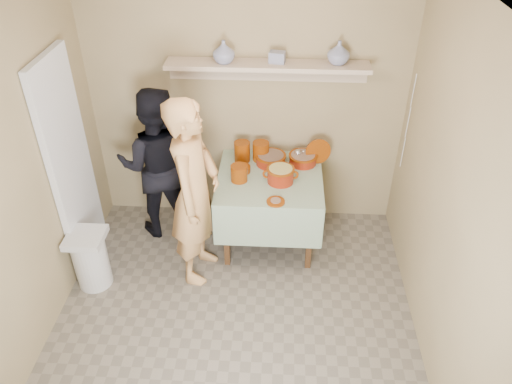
# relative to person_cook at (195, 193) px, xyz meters

# --- Properties ---
(ground) EXTENTS (3.50, 3.50, 0.00)m
(ground) POSITION_rel_person_cook_xyz_m (0.37, -0.81, -0.87)
(ground) COLOR #6E6456
(ground) RESTS_ON ground
(tile_panel) EXTENTS (0.06, 0.70, 2.00)m
(tile_panel) POSITION_rel_person_cook_xyz_m (-1.09, 0.14, 0.13)
(tile_panel) COLOR silver
(tile_panel) RESTS_ON ground
(plate_stack_a) EXTENTS (0.15, 0.15, 0.20)m
(plate_stack_a) POSITION_rel_person_cook_xyz_m (0.34, 0.73, -0.01)
(plate_stack_a) COLOR #6A2703
(plate_stack_a) RESTS_ON serving_table
(plate_stack_b) EXTENTS (0.16, 0.16, 0.19)m
(plate_stack_b) POSITION_rel_person_cook_xyz_m (0.52, 0.76, -0.02)
(plate_stack_b) COLOR #6A2703
(plate_stack_b) RESTS_ON serving_table
(bowl_stack) EXTENTS (0.15, 0.15, 0.15)m
(bowl_stack) POSITION_rel_person_cook_xyz_m (0.34, 0.38, -0.03)
(bowl_stack) COLOR #6A2703
(bowl_stack) RESTS_ON serving_table
(empty_bowl) EXTENTS (0.18, 0.18, 0.05)m
(empty_bowl) POSITION_rel_person_cook_xyz_m (0.35, 0.54, -0.09)
(empty_bowl) COLOR #6A2703
(empty_bowl) RESTS_ON serving_table
(propped_lid) EXTENTS (0.25, 0.11, 0.24)m
(propped_lid) POSITION_rel_person_cook_xyz_m (1.07, 0.74, 0.01)
(propped_lid) COLOR #6A2703
(propped_lid) RESTS_ON serving_table
(vase_right) EXTENTS (0.24, 0.24, 0.20)m
(vase_right) POSITION_rel_person_cook_xyz_m (1.18, 0.82, 0.95)
(vase_right) COLOR navy
(vase_right) RESTS_ON wall_shelf
(vase_left) EXTENTS (0.22, 0.22, 0.20)m
(vase_left) POSITION_rel_person_cook_xyz_m (0.19, 0.79, 0.95)
(vase_left) COLOR navy
(vase_left) RESTS_ON wall_shelf
(ceramic_box) EXTENTS (0.15, 0.12, 0.10)m
(ceramic_box) POSITION_rel_person_cook_xyz_m (0.66, 0.82, 0.90)
(ceramic_box) COLOR navy
(ceramic_box) RESTS_ON wall_shelf
(person_cook) EXTENTS (0.51, 0.69, 1.74)m
(person_cook) POSITION_rel_person_cook_xyz_m (0.00, 0.00, 0.00)
(person_cook) COLOR tan
(person_cook) RESTS_ON ground
(person_helper) EXTENTS (0.81, 0.67, 1.55)m
(person_helper) POSITION_rel_person_cook_xyz_m (-0.47, 0.60, -0.10)
(person_helper) COLOR black
(person_helper) RESTS_ON ground
(room_shell) EXTENTS (3.04, 3.54, 2.62)m
(room_shell) POSITION_rel_person_cook_xyz_m (0.37, -0.81, 0.74)
(room_shell) COLOR #9A875E
(room_shell) RESTS_ON ground
(serving_table) EXTENTS (0.97, 0.97, 0.76)m
(serving_table) POSITION_rel_person_cook_xyz_m (0.62, 0.47, -0.23)
(serving_table) COLOR #4C2D16
(serving_table) RESTS_ON ground
(cazuela_meat_a) EXTENTS (0.30, 0.30, 0.10)m
(cazuela_meat_a) POSITION_rel_person_cook_xyz_m (0.62, 0.69, -0.05)
(cazuela_meat_a) COLOR #6E1002
(cazuela_meat_a) RESTS_ON serving_table
(cazuela_meat_b) EXTENTS (0.28, 0.28, 0.10)m
(cazuela_meat_b) POSITION_rel_person_cook_xyz_m (0.93, 0.71, -0.05)
(cazuela_meat_b) COLOR #6E1002
(cazuela_meat_b) RESTS_ON serving_table
(ladle) EXTENTS (0.08, 0.26, 0.19)m
(ladle) POSITION_rel_person_cook_xyz_m (0.88, 0.72, -0.00)
(ladle) COLOR silver
(ladle) RESTS_ON cazuela_meat_b
(cazuela_rice) EXTENTS (0.33, 0.25, 0.14)m
(cazuela_rice) POSITION_rel_person_cook_xyz_m (0.72, 0.38, -0.03)
(cazuela_rice) COLOR #6E1002
(cazuela_rice) RESTS_ON serving_table
(front_plate) EXTENTS (0.16, 0.16, 0.03)m
(front_plate) POSITION_rel_person_cook_xyz_m (0.68, 0.06, -0.10)
(front_plate) COLOR #6A2703
(front_plate) RESTS_ON serving_table
(wall_shelf) EXTENTS (1.80, 0.25, 0.21)m
(wall_shelf) POSITION_rel_person_cook_xyz_m (0.57, 0.84, 0.80)
(wall_shelf) COLOR #C3AA91
(wall_shelf) RESTS_ON room_shell
(trash_bin) EXTENTS (0.32, 0.32, 0.56)m
(trash_bin) POSITION_rel_person_cook_xyz_m (-0.93, -0.23, -0.59)
(trash_bin) COLOR silver
(trash_bin) RESTS_ON ground
(electrical_cord) EXTENTS (0.01, 0.05, 0.90)m
(electrical_cord) POSITION_rel_person_cook_xyz_m (1.84, 0.67, 0.38)
(electrical_cord) COLOR silver
(electrical_cord) RESTS_ON wall_shelf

